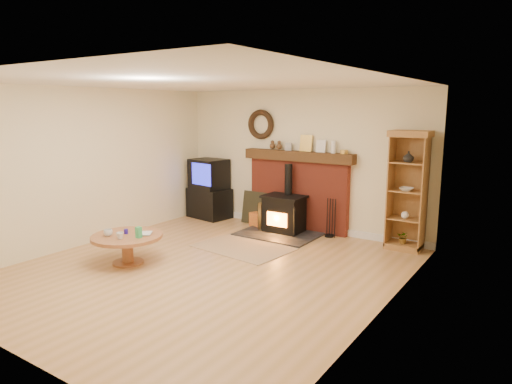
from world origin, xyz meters
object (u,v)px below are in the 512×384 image
Objects in this scene: tv_unit at (209,190)px; coffee_table at (127,240)px; wood_stove at (283,215)px; curio_cabinet at (408,191)px.

coffee_table is at bearing -73.91° from tv_unit.
tv_unit is at bearing 174.07° from wood_stove.
curio_cabinet is at bearing 43.29° from coffee_table.
coffee_table is (-1.06, -2.72, 0.02)m from wood_stove.
coffee_table is (0.84, -2.92, -0.23)m from tv_unit.
wood_stove is 1.93m from tv_unit.
wood_stove is at bearing 68.75° from coffee_table.
curio_cabinet is (2.13, 0.28, 0.63)m from wood_stove.
curio_cabinet reaches higher than wood_stove.
wood_stove reaches higher than tv_unit.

